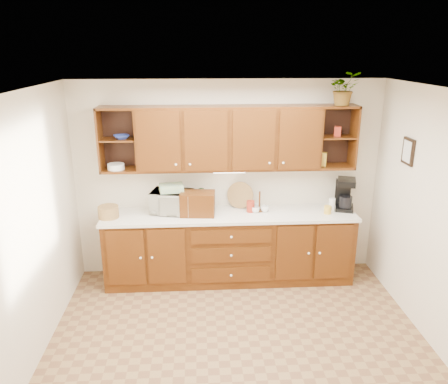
{
  "coord_description": "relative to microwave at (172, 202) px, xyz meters",
  "views": [
    {
      "loc": [
        -0.39,
        -3.78,
        2.95
      ],
      "look_at": [
        -0.09,
        1.15,
        1.33
      ],
      "focal_mm": 35.0,
      "sensor_mm": 36.0,
      "label": 1
    }
  ],
  "objects": [
    {
      "name": "wine_bottle",
      "position": [
        0.38,
        0.07,
        0.0
      ],
      "size": [
        0.09,
        0.09,
        0.29
      ],
      "primitive_type": "cylinder",
      "rotation": [
        0.0,
        0.0,
        -0.33
      ],
      "color": "#103218",
      "rests_on": "countertop"
    },
    {
      "name": "ceiling",
      "position": [
        0.74,
        -1.52,
        1.52
      ],
      "size": [
        4.0,
        4.0,
        0.0
      ],
      "primitive_type": "plane",
      "rotation": [
        3.14,
        0.0,
        0.0
      ],
      "color": "white",
      "rests_on": "back_wall"
    },
    {
      "name": "countertop",
      "position": [
        0.74,
        -0.08,
        -0.16
      ],
      "size": [
        3.24,
        0.64,
        0.04
      ],
      "primitive_type": "cube",
      "color": "white",
      "rests_on": "base_cabinets"
    },
    {
      "name": "canister_yellow",
      "position": [
        1.99,
        -0.16,
        -0.09
      ],
      "size": [
        0.1,
        0.1,
        0.1
      ],
      "primitive_type": "cylinder",
      "rotation": [
        0.0,
        0.0,
        -0.13
      ],
      "color": "gold",
      "rests_on": "countertop"
    },
    {
      "name": "plate_stack",
      "position": [
        -0.68,
        0.03,
        0.47
      ],
      "size": [
        0.27,
        0.27,
        0.07
      ],
      "primitive_type": "cylinder",
      "rotation": [
        0.0,
        0.0,
        0.37
      ],
      "color": "white",
      "rests_on": "upper_cabinets"
    },
    {
      "name": "undercabinet_light",
      "position": [
        0.74,
        0.01,
        0.39
      ],
      "size": [
        0.4,
        0.05,
        0.02
      ],
      "primitive_type": "cube",
      "color": "white",
      "rests_on": "upper_cabinets"
    },
    {
      "name": "bowl_stack",
      "position": [
        -0.58,
        0.05,
        0.84
      ],
      "size": [
        0.25,
        0.25,
        0.05
      ],
      "primitive_type": "imported",
      "rotation": [
        0.0,
        0.0,
        0.39
      ],
      "color": "#2A3C9B",
      "rests_on": "upper_cabinets"
    },
    {
      "name": "pantry_box_red",
      "position": [
        2.11,
        0.06,
        0.88
      ],
      "size": [
        0.1,
        0.1,
        0.12
      ],
      "primitive_type": "cube",
      "rotation": [
        0.0,
        0.0,
        -0.32
      ],
      "color": "maroon",
      "rests_on": "upper_cabinets"
    },
    {
      "name": "coffee_maker",
      "position": [
        2.26,
        0.0,
        0.06
      ],
      "size": [
        0.3,
        0.34,
        0.42
      ],
      "rotation": [
        0.0,
        0.0,
        -0.32
      ],
      "color": "black",
      "rests_on": "countertop"
    },
    {
      "name": "canister_white",
      "position": [
        2.06,
        -0.09,
        -0.05
      ],
      "size": [
        0.08,
        0.08,
        0.18
      ],
      "primitive_type": "cylinder",
      "rotation": [
        0.0,
        0.0,
        -0.0
      ],
      "color": "white",
      "rests_on": "countertop"
    },
    {
      "name": "mug_tree",
      "position": [
        1.13,
        -0.03,
        -0.1
      ],
      "size": [
        0.25,
        0.25,
        0.27
      ],
      "rotation": [
        0.0,
        0.0,
        -0.35
      ],
      "color": "#381806",
      "rests_on": "countertop"
    },
    {
      "name": "pantry_box_yellow",
      "position": [
        1.94,
        0.05,
        0.52
      ],
      "size": [
        0.12,
        0.1,
        0.17
      ],
      "primitive_type": "cube",
      "rotation": [
        0.0,
        0.0,
        -0.35
      ],
      "color": "gold",
      "rests_on": "upper_cabinets"
    },
    {
      "name": "towel_stack",
      "position": [
        0.0,
        0.0,
        0.19
      ],
      "size": [
        0.33,
        0.26,
        0.09
      ],
      "primitive_type": "cube",
      "rotation": [
        0.0,
        0.0,
        0.17
      ],
      "color": "#CCCF61",
      "rests_on": "microwave"
    },
    {
      "name": "left_wall",
      "position": [
        -1.26,
        -1.52,
        0.22
      ],
      "size": [
        0.0,
        3.5,
        3.5
      ],
      "primitive_type": "plane",
      "rotation": [
        1.57,
        0.0,
        1.57
      ],
      "color": "beige",
      "rests_on": "floor"
    },
    {
      "name": "potted_plant",
      "position": [
        2.13,
        -0.0,
        1.41
      ],
      "size": [
        0.36,
        0.32,
        0.4
      ],
      "primitive_type": "imported",
      "rotation": [
        0.0,
        0.0,
        0.0
      ],
      "color": "#999999",
      "rests_on": "upper_cabinets"
    },
    {
      "name": "wicker_basket",
      "position": [
        -0.78,
        -0.13,
        -0.07
      ],
      "size": [
        0.26,
        0.26,
        0.15
      ],
      "primitive_type": "cylinder",
      "rotation": [
        0.0,
        0.0,
        0.02
      ],
      "color": "#A87D46",
      "rests_on": "countertop"
    },
    {
      "name": "bread_box",
      "position": [
        0.33,
        -0.1,
        0.01
      ],
      "size": [
        0.45,
        0.31,
        0.3
      ],
      "primitive_type": "cube",
      "rotation": [
        0.0,
        0.0,
        -0.09
      ],
      "color": "#381806",
      "rests_on": "countertop"
    },
    {
      "name": "right_wall",
      "position": [
        2.74,
        -1.52,
        0.22
      ],
      "size": [
        0.0,
        3.5,
        3.5
      ],
      "primitive_type": "plane",
      "rotation": [
        1.57,
        0.0,
        -1.57
      ],
      "color": "beige",
      "rests_on": "floor"
    },
    {
      "name": "canister_red",
      "position": [
        1.01,
        -0.04,
        -0.07
      ],
      "size": [
        0.14,
        0.14,
        0.15
      ],
      "primitive_type": "cylinder",
      "rotation": [
        0.0,
        0.0,
        0.43
      ],
      "color": "maroon",
      "rests_on": "countertop"
    },
    {
      "name": "back_wall",
      "position": [
        0.74,
        0.23,
        0.22
      ],
      "size": [
        4.0,
        0.0,
        4.0
      ],
      "primitive_type": "plane",
      "rotation": [
        1.57,
        0.0,
        0.0
      ],
      "color": "beige",
      "rests_on": "floor"
    },
    {
      "name": "floor",
      "position": [
        0.74,
        -1.52,
        -1.08
      ],
      "size": [
        4.0,
        4.0,
        0.0
      ],
      "primitive_type": "plane",
      "color": "olive",
      "rests_on": "ground"
    },
    {
      "name": "framed_picture",
      "position": [
        2.72,
        -0.62,
        0.77
      ],
      "size": [
        0.03,
        0.24,
        0.3
      ],
      "primitive_type": "cube",
      "color": "black",
      "rests_on": "right_wall"
    },
    {
      "name": "woven_tray",
      "position": [
        0.89,
        0.13,
        -0.13
      ],
      "size": [
        0.36,
        0.2,
        0.35
      ],
      "primitive_type": "cylinder",
      "rotation": [
        1.36,
        0.0,
        -0.34
      ],
      "color": "#A87D46",
      "rests_on": "countertop"
    },
    {
      "name": "microwave",
      "position": [
        0.0,
        0.0,
        0.0
      ],
      "size": [
        0.58,
        0.46,
        0.29
      ],
      "primitive_type": "imported",
      "rotation": [
        0.0,
        0.0,
        -0.22
      ],
      "color": "beige",
      "rests_on": "countertop"
    },
    {
      "name": "upper_cabinets",
      "position": [
        0.75,
        0.07,
        0.81
      ],
      "size": [
        3.2,
        0.33,
        0.8
      ],
      "color": "#381806",
      "rests_on": "back_wall"
    },
    {
      "name": "base_cabinets",
      "position": [
        0.74,
        -0.07,
        -0.63
      ],
      "size": [
        3.2,
        0.6,
        0.9
      ],
      "primitive_type": "cube",
      "color": "#381806",
      "rests_on": "floor"
    }
  ]
}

